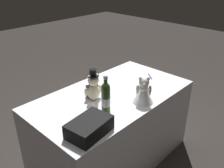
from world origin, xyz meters
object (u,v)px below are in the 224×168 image
champagne_bottle (106,97)px  gift_case_black (89,127)px  teddy_bear_bride (143,91)px  signing_pen (150,77)px  teddy_bear_groom (93,88)px

champagne_bottle → gift_case_black: size_ratio=0.96×
champagne_bottle → gift_case_black: (0.27, 0.11, -0.08)m
teddy_bear_bride → signing_pen: 0.52m
champagne_bottle → signing_pen: size_ratio=2.66×
signing_pen → gift_case_black: gift_case_black is taller
teddy_bear_bride → signing_pen: (-0.45, -0.24, -0.10)m
teddy_bear_groom → champagne_bottle: 0.24m
teddy_bear_groom → teddy_bear_bride: size_ratio=1.17×
champagne_bottle → gift_case_black: champagne_bottle is taller
teddy_bear_groom → gift_case_black: size_ratio=0.85×
teddy_bear_bride → signing_pen: teddy_bear_bride is taller
teddy_bear_groom → champagne_bottle: bearing=72.0°
gift_case_black → signing_pen: bearing=-167.2°
champagne_bottle → signing_pen: (-0.78, -0.13, -0.13)m
signing_pen → gift_case_black: (1.06, 0.24, 0.05)m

